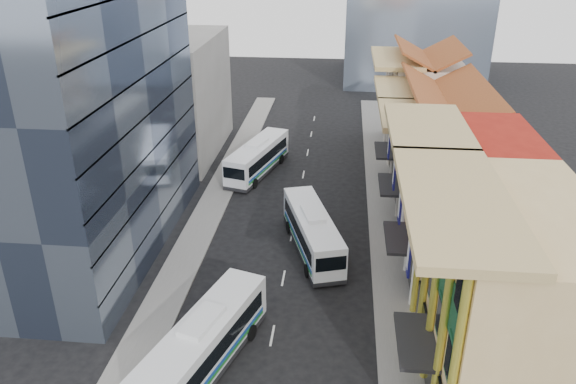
# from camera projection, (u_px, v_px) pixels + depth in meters

# --- Properties ---
(sidewalk_right) EXTENTS (3.00, 90.00, 0.15)m
(sidewalk_right) POSITION_uv_depth(u_px,v_px,m) (386.00, 239.00, 50.05)
(sidewalk_right) COLOR slate
(sidewalk_right) RESTS_ON ground
(sidewalk_left) EXTENTS (3.00, 90.00, 0.15)m
(sidewalk_left) POSITION_uv_depth(u_px,v_px,m) (200.00, 230.00, 51.60)
(sidewalk_left) COLOR slate
(sidewalk_left) RESTS_ON ground
(shophouse_tan) EXTENTS (8.00, 14.00, 12.00)m
(shophouse_tan) POSITION_uv_depth(u_px,v_px,m) (510.00, 302.00, 31.71)
(shophouse_tan) COLOR #DBBB7E
(shophouse_tan) RESTS_ON ground
(shophouse_red) EXTENTS (8.00, 10.00, 12.00)m
(shophouse_red) POSITION_uv_depth(u_px,v_px,m) (469.00, 207.00, 42.53)
(shophouse_red) COLOR #9E1E11
(shophouse_red) RESTS_ON ground
(shophouse_cream_near) EXTENTS (8.00, 9.00, 10.00)m
(shophouse_cream_near) POSITION_uv_depth(u_px,v_px,m) (448.00, 171.00, 51.52)
(shophouse_cream_near) COLOR beige
(shophouse_cream_near) RESTS_ON ground
(shophouse_cream_mid) EXTENTS (8.00, 9.00, 10.00)m
(shophouse_cream_mid) POSITION_uv_depth(u_px,v_px,m) (435.00, 138.00, 59.63)
(shophouse_cream_mid) COLOR beige
(shophouse_cream_mid) RESTS_ON ground
(shophouse_cream_far) EXTENTS (8.00, 12.00, 11.00)m
(shophouse_cream_far) POSITION_uv_depth(u_px,v_px,m) (424.00, 106.00, 68.89)
(shophouse_cream_far) COLOR beige
(shophouse_cream_far) RESTS_ON ground
(office_tower) EXTENTS (12.00, 26.00, 30.00)m
(office_tower) POSITION_uv_depth(u_px,v_px,m) (70.00, 74.00, 43.36)
(office_tower) COLOR #39445B
(office_tower) RESTS_ON ground
(office_block_far) EXTENTS (10.00, 18.00, 14.00)m
(office_block_far) POSITION_uv_depth(u_px,v_px,m) (175.00, 96.00, 67.39)
(office_block_far) COLOR gray
(office_block_far) RESTS_ON ground
(bus_left_near) EXTENTS (6.40, 12.58, 3.94)m
(bus_left_near) POSITION_uv_depth(u_px,v_px,m) (204.00, 344.00, 34.51)
(bus_left_near) COLOR silver
(bus_left_near) RESTS_ON ground
(bus_left_far) EXTENTS (5.97, 12.37, 3.87)m
(bus_left_far) POSITION_uv_depth(u_px,v_px,m) (258.00, 157.00, 63.10)
(bus_left_far) COLOR white
(bus_left_far) RESTS_ON ground
(bus_right) EXTENTS (6.14, 12.09, 3.79)m
(bus_right) POSITION_uv_depth(u_px,v_px,m) (312.00, 231.00, 47.64)
(bus_right) COLOR white
(bus_right) RESTS_ON ground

